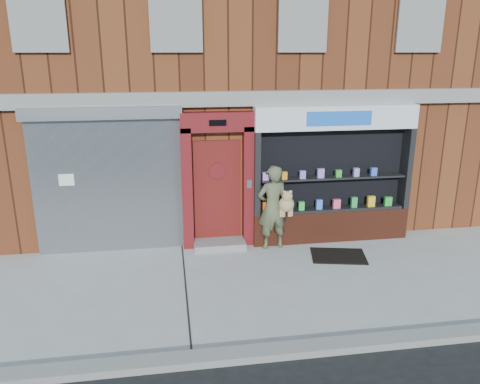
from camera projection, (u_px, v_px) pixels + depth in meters
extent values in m
plane|color=#9E9E99|center=(270.00, 282.00, 8.61)|extent=(80.00, 80.00, 0.00)
cube|color=gray|center=(303.00, 349.00, 6.56)|extent=(60.00, 0.30, 0.12)
cube|color=#582714|center=(227.00, 54.00, 13.14)|extent=(12.00, 8.00, 8.00)
cube|color=gray|center=(253.00, 98.00, 9.52)|extent=(12.00, 0.16, 0.30)
cube|color=black|center=(37.00, 10.00, 8.51)|extent=(0.90, 0.06, 1.40)
cube|color=gray|center=(37.00, 9.00, 8.47)|extent=(1.00, 0.06, 1.50)
cube|color=black|center=(176.00, 11.00, 8.87)|extent=(0.90, 0.06, 1.40)
cube|color=gray|center=(176.00, 11.00, 8.84)|extent=(1.00, 0.06, 1.50)
cube|color=black|center=(303.00, 13.00, 9.24)|extent=(0.90, 0.06, 1.40)
cube|color=gray|center=(303.00, 13.00, 9.20)|extent=(1.00, 0.06, 1.50)
cube|color=black|center=(420.00, 14.00, 9.61)|extent=(0.90, 0.06, 1.40)
cube|color=gray|center=(421.00, 14.00, 9.57)|extent=(1.00, 0.06, 1.50)
cube|color=gray|center=(109.00, 187.00, 9.61)|extent=(3.00, 0.10, 2.80)
cube|color=slate|center=(102.00, 113.00, 9.11)|extent=(3.10, 0.30, 0.24)
cube|color=white|center=(66.00, 180.00, 9.37)|extent=(0.30, 0.01, 0.24)
cube|color=maroon|center=(187.00, 189.00, 9.79)|extent=(0.22, 0.28, 2.60)
cube|color=maroon|center=(248.00, 187.00, 9.98)|extent=(0.22, 0.28, 2.60)
cube|color=maroon|center=(217.00, 122.00, 9.49)|extent=(1.50, 0.28, 0.40)
cube|color=black|center=(218.00, 123.00, 9.34)|extent=(0.35, 0.01, 0.12)
cube|color=#5E1411|center=(217.00, 191.00, 10.02)|extent=(1.00, 0.06, 2.20)
cylinder|color=black|center=(217.00, 171.00, 9.85)|extent=(0.28, 0.02, 0.28)
cylinder|color=maroon|center=(217.00, 171.00, 9.84)|extent=(0.34, 0.02, 0.34)
cube|color=gray|center=(219.00, 244.00, 10.09)|extent=(1.10, 0.55, 0.15)
cube|color=slate|center=(249.00, 184.00, 9.81)|extent=(0.10, 0.02, 0.18)
cube|color=maroon|center=(330.00, 225.00, 10.47)|extent=(3.50, 0.40, 0.70)
cube|color=black|center=(256.00, 173.00, 9.86)|extent=(0.12, 0.40, 1.80)
cube|color=black|center=(406.00, 168.00, 10.36)|extent=(0.12, 0.40, 1.80)
cube|color=black|center=(330.00, 168.00, 10.29)|extent=(3.30, 0.03, 1.80)
cube|color=black|center=(331.00, 208.00, 10.36)|extent=(3.20, 0.36, 0.06)
cube|color=black|center=(332.00, 177.00, 10.16)|extent=(3.20, 0.36, 0.04)
cube|color=white|center=(336.00, 117.00, 9.78)|extent=(3.50, 0.40, 0.50)
cube|color=blue|center=(339.00, 119.00, 9.59)|extent=(1.40, 0.01, 0.30)
cube|color=orange|center=(265.00, 207.00, 10.03)|extent=(0.12, 0.09, 0.23)
cube|color=yellow|center=(283.00, 207.00, 10.09)|extent=(0.11, 0.09, 0.20)
cube|color=green|center=(301.00, 206.00, 10.15)|extent=(0.12, 0.09, 0.19)
cube|color=#446EE8|center=(319.00, 204.00, 10.20)|extent=(0.13, 0.09, 0.22)
cube|color=#FA537C|center=(336.00, 204.00, 10.26)|extent=(0.16, 0.09, 0.20)
cube|color=green|center=(354.00, 202.00, 10.32)|extent=(0.12, 0.09, 0.23)
cube|color=yellow|center=(371.00, 201.00, 10.38)|extent=(0.16, 0.09, 0.24)
cube|color=green|center=(388.00, 201.00, 10.44)|extent=(0.16, 0.09, 0.20)
cube|color=#CC88F5|center=(266.00, 176.00, 9.83)|extent=(0.14, 0.09, 0.17)
cube|color=orange|center=(284.00, 175.00, 9.89)|extent=(0.12, 0.09, 0.17)
cube|color=#9776D5|center=(302.00, 175.00, 9.95)|extent=(0.12, 0.09, 0.17)
cube|color=#A576D5|center=(321.00, 173.00, 10.00)|extent=(0.14, 0.09, 0.20)
cube|color=green|center=(338.00, 173.00, 10.07)|extent=(0.13, 0.09, 0.16)
cube|color=#A17BDE|center=(356.00, 172.00, 10.12)|extent=(0.12, 0.09, 0.18)
cube|color=blue|center=(374.00, 172.00, 10.18)|extent=(0.13, 0.09, 0.18)
imported|color=#53583A|center=(273.00, 207.00, 9.87)|extent=(0.73, 0.54, 1.82)
sphere|color=tan|center=(286.00, 204.00, 9.79)|extent=(0.33, 0.33, 0.33)
sphere|color=tan|center=(287.00, 196.00, 9.68)|extent=(0.22, 0.22, 0.22)
sphere|color=tan|center=(284.00, 192.00, 9.64)|extent=(0.08, 0.08, 0.08)
sphere|color=tan|center=(291.00, 192.00, 9.66)|extent=(0.08, 0.08, 0.08)
cylinder|color=tan|center=(281.00, 212.00, 9.82)|extent=(0.08, 0.08, 0.20)
cylinder|color=tan|center=(291.00, 211.00, 9.85)|extent=(0.08, 0.08, 0.20)
cylinder|color=tan|center=(283.00, 212.00, 9.80)|extent=(0.08, 0.08, 0.20)
cylinder|color=tan|center=(289.00, 212.00, 9.82)|extent=(0.08, 0.08, 0.20)
cube|color=black|center=(338.00, 256.00, 9.67)|extent=(1.24, 0.99, 0.03)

